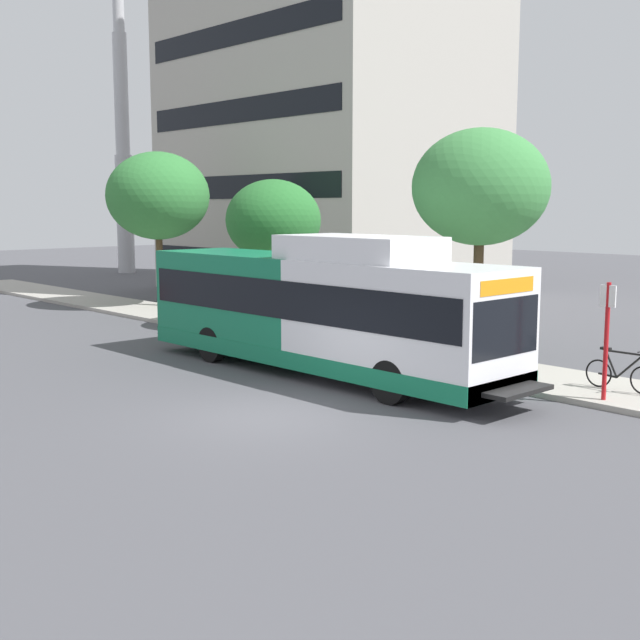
{
  "coord_description": "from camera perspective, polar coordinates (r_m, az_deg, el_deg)",
  "views": [
    {
      "loc": [
        -10.65,
        -12.87,
        4.37
      ],
      "look_at": [
        2.87,
        1.62,
        1.6
      ],
      "focal_mm": 45.81,
      "sensor_mm": 36.0,
      "label": 1
    }
  ],
  "objects": [
    {
      "name": "bicycle_parked",
      "position": [
        20.06,
        20.29,
        -3.49
      ],
      "size": [
        0.52,
        1.76,
        1.02
      ],
      "color": "black",
      "rests_on": "sidewalk_curb"
    },
    {
      "name": "lattice_comm_tower",
      "position": [
        55.83,
        -13.71,
        14.67
      ],
      "size": [
        1.1,
        1.1,
        33.02
      ],
      "color": "#B7B7BC",
      "rests_on": "ground"
    },
    {
      "name": "street_tree_far_block",
      "position": [
        35.49,
        -11.25,
        8.49
      ],
      "size": [
        4.34,
        4.34,
        6.51
      ],
      "color": "#4C3823",
      "rests_on": "sidewalk_curb"
    },
    {
      "name": "transit_bus",
      "position": [
        21.25,
        0.02,
        0.75
      ],
      "size": [
        2.58,
        12.25,
        3.65
      ],
      "color": "white",
      "rests_on": "ground"
    },
    {
      "name": "bus_stop_sign_pole",
      "position": [
        18.84,
        19.39,
        -0.8
      ],
      "size": [
        0.1,
        0.36,
        2.6
      ],
      "color": "red",
      "rests_on": "sidewalk_curb"
    },
    {
      "name": "ground_plane",
      "position": [
        23.83,
        -15.71,
        -2.91
      ],
      "size": [
        120.0,
        120.0,
        0.0
      ],
      "primitive_type": "plane",
      "color": "#4C4C51"
    },
    {
      "name": "street_tree_near_stop",
      "position": [
        22.97,
        11.15,
        9.06
      ],
      "size": [
        3.75,
        3.75,
        6.34
      ],
      "color": "#4C3823",
      "rests_on": "sidewalk_curb"
    },
    {
      "name": "sidewalk_curb",
      "position": [
        26.19,
        0.09,
        -1.49
      ],
      "size": [
        3.0,
        56.0,
        0.14
      ],
      "primitive_type": "cube",
      "color": "#A8A399",
      "rests_on": "ground"
    },
    {
      "name": "apartment_tower_backdrop",
      "position": [
        44.02,
        0.51,
        20.65
      ],
      "size": [
        11.6,
        15.13,
        28.08
      ],
      "color": "#ADA89E",
      "rests_on": "ground"
    },
    {
      "name": "street_tree_mid_block",
      "position": [
        28.69,
        -3.28,
        6.95
      ],
      "size": [
        3.33,
        3.33,
        5.16
      ],
      "color": "#4C3823",
      "rests_on": "sidewalk_curb"
    }
  ]
}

